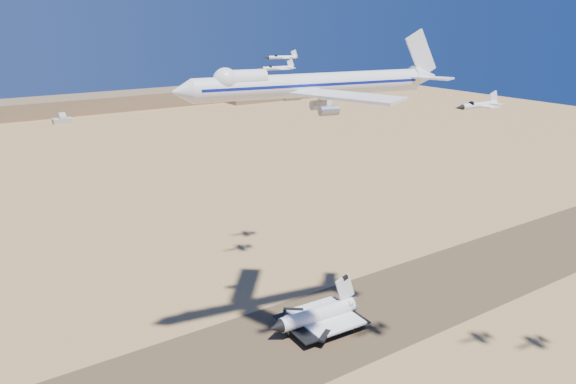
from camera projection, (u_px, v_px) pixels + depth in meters
ground at (275, 348)px, 192.09m from camera, size 1200.00×1200.00×0.00m
runway at (275, 348)px, 192.08m from camera, size 600.00×50.00×0.06m
ridgeline at (74, 108)px, 641.34m from camera, size 960.00×90.00×18.00m
shuttle at (317, 316)px, 202.78m from camera, size 37.22×23.87×18.32m
carrier_747 at (304, 85)px, 161.06m from camera, size 84.54×64.23×20.98m
crew_a at (339, 327)px, 203.03m from camera, size 0.58×0.75×1.86m
crew_b at (343, 326)px, 203.82m from camera, size 0.73×0.87×1.56m
crew_c at (354, 330)px, 201.27m from camera, size 0.97×1.03×1.60m
chase_jet_a at (478, 105)px, 144.72m from camera, size 16.36×8.65×4.08m
chase_jet_d at (277, 68)px, 214.18m from camera, size 16.01×8.84×4.00m
chase_jet_e at (282, 57)px, 230.10m from camera, size 14.25×8.32×3.63m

